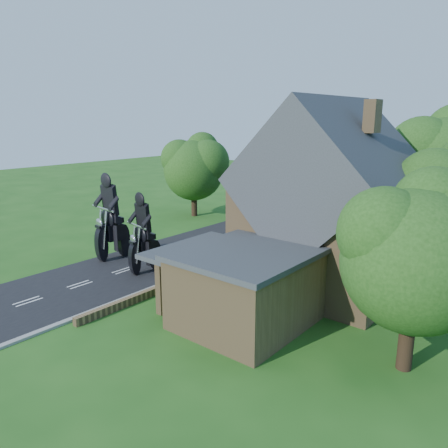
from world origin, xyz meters
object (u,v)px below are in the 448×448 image
Objects in this scene: motorcycle_lead at (145,261)px; annex at (244,286)px; garden_wall at (229,262)px; house at (329,208)px; motorcycle_follow at (113,246)px.

annex is at bearing -178.20° from motorcycle_lead.
garden_wall is 13.85× the size of motorcycle_lead.
motorcycle_lead is at bearing -149.97° from house.
house is 6.45× the size of motorcycle_lead.
garden_wall is 5.29m from motorcycle_lead.
annex is (5.57, -5.80, 1.57)m from garden_wall.
garden_wall is 3.12× the size of annex.
house reaches higher than motorcycle_lead.
garden_wall is 7.52m from house.
garden_wall is 7.78m from motorcycle_follow.
garden_wall is 11.92× the size of motorcycle_follow.
garden_wall is at bearing -113.22° from motorcycle_lead.
house is 1.45× the size of annex.
house is (6.19, 1.00, 4.14)m from garden_wall.
motorcycle_lead reaches higher than garden_wall.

